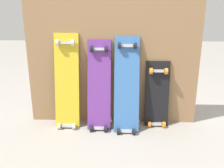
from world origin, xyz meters
TOP-DOWN VIEW (x-y plane):
  - ground_plane at (0.00, 0.00)m, footprint 12.00×12.00m
  - plywood_wall_panel at (0.00, 0.07)m, footprint 1.65×0.04m
  - skateboard_yellow at (-0.43, -0.04)m, footprint 0.23×0.22m
  - skateboard_purple at (-0.12, -0.06)m, footprint 0.22×0.26m
  - skateboard_blue at (0.14, -0.09)m, footprint 0.23×0.30m
  - skateboard_black at (0.43, -0.01)m, footprint 0.23×0.15m

SIDE VIEW (x-z plane):
  - ground_plane at x=0.00m, z-range 0.00..0.00m
  - skateboard_black at x=0.43m, z-range -0.07..0.64m
  - skateboard_purple at x=-0.12m, z-range -0.07..0.84m
  - skateboard_blue at x=0.14m, z-range -0.07..0.87m
  - skateboard_yellow at x=-0.43m, z-range -0.07..0.89m
  - plywood_wall_panel at x=0.00m, z-range 0.00..1.42m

